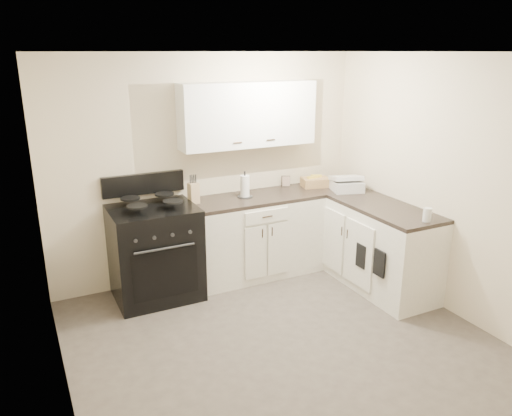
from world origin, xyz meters
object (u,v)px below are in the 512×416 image
knife_block (194,193)px  paper_towel (245,186)px  countertop_grill (347,186)px  wicker_basket (315,182)px  stove (155,255)px

knife_block → paper_towel: (0.60, -0.02, 0.01)m
countertop_grill → wicker_basket: bearing=142.2°
wicker_basket → countertop_grill: countertop_grill is taller
paper_towel → wicker_basket: size_ratio=0.78×
knife_block → paper_towel: paper_towel is taller
stove → paper_towel: 1.24m
knife_block → countertop_grill: (1.78, -0.31, -0.05)m
paper_towel → wicker_basket: 0.96m
countertop_grill → paper_towel: bearing=-176.7°
wicker_basket → knife_block: bearing=-179.6°
stove → knife_block: size_ratio=4.66×
wicker_basket → countertop_grill: 0.39m
wicker_basket → countertop_grill: bearing=-54.8°
stove → countertop_grill: 2.33m
stove → knife_block: 0.77m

